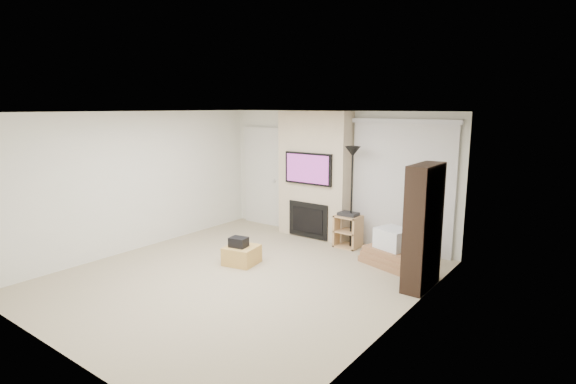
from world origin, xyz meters
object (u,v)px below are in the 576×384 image
Objects in this scene: av_stand at (348,229)px; box_stack at (393,251)px; ottoman at (242,255)px; bookshelf at (423,227)px; floor_lamp at (352,169)px.

av_stand reaches higher than box_stack.
ottoman is 0.28× the size of bookshelf.
ottoman is 0.27× the size of floor_lamp.
av_stand is at bearing 62.69° from ottoman.
box_stack is (2.03, 1.47, 0.08)m from ottoman.
av_stand is 1.14m from box_stack.
ottoman is 0.47× the size of box_stack.
ottoman is at bearing -117.31° from av_stand.
floor_lamp reaches higher than av_stand.
av_stand reaches higher than ottoman.
ottoman is 2.49m from floor_lamp.
av_stand is at bearing 149.50° from bookshelf.
box_stack is at bearing 137.60° from bookshelf.
bookshelf is at bearing -30.88° from floor_lamp.
floor_lamp reaches higher than box_stack.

